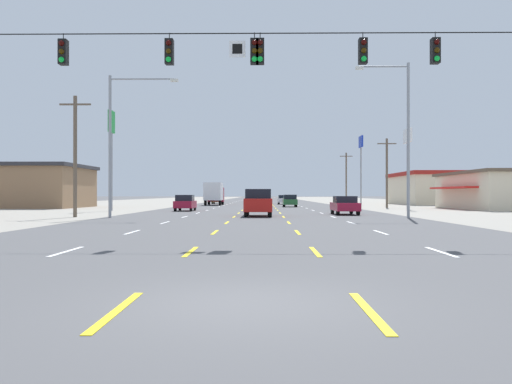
{
  "coord_description": "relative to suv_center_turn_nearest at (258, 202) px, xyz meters",
  "views": [
    {
      "loc": [
        0.28,
        -7.82,
        1.63
      ],
      "look_at": [
        -0.83,
        79.13,
        1.95
      ],
      "focal_mm": 37.11,
      "sensor_mm": 36.0,
      "label": 1
    }
  ],
  "objects": [
    {
      "name": "lane_markings",
      "position": [
        0.05,
        73.73,
        -1.02
      ],
      "size": [
        10.64,
        227.6,
        0.01
      ],
      "color": "white",
      "rests_on": "ground"
    },
    {
      "name": "sedan_far_right_near",
      "position": [
        6.82,
        3.2,
        -0.27
      ],
      "size": [
        1.8,
        4.5,
        1.46
      ],
      "color": "maroon",
      "rests_on": "ground"
    },
    {
      "name": "signal_span_wire",
      "position": [
        0.07,
        -19.23,
        4.25
      ],
      "size": [
        27.13,
        0.53,
        8.77
      ],
      "color": "brown",
      "rests_on": "ground"
    },
    {
      "name": "pole_sign_left_row_1",
      "position": [
        -14.07,
        11.46,
        6.01
      ],
      "size": [
        0.24,
        1.62,
        9.55
      ],
      "color": "gray",
      "rests_on": "ground"
    },
    {
      "name": "utility_pole_right_row_2",
      "position": [
        14.85,
        53.34,
        3.56
      ],
      "size": [
        2.2,
        0.26,
        8.79
      ],
      "color": "brown",
      "rests_on": "ground"
    },
    {
      "name": "utility_pole_left_row_0",
      "position": [
        -12.82,
        -1.76,
        3.42
      ],
      "size": [
        2.2,
        0.26,
        8.51
      ],
      "color": "brown",
      "rests_on": "ground"
    },
    {
      "name": "sedan_inner_right_farther",
      "position": [
        3.64,
        45.13,
        -0.27
      ],
      "size": [
        1.8,
        4.5,
        1.46
      ],
      "color": "silver",
      "rests_on": "ground"
    },
    {
      "name": "sedan_center_turn_farthest",
      "position": [
        0.28,
        47.72,
        -0.27
      ],
      "size": [
        1.8,
        4.5,
        1.46
      ],
      "color": "red",
      "rests_on": "ground"
    },
    {
      "name": "streetlight_right_row_0",
      "position": [
        9.88,
        -2.69,
        4.96
      ],
      "size": [
        3.66,
        0.26,
        10.53
      ],
      "color": "gray",
      "rests_on": "ground"
    },
    {
      "name": "hatchback_inner_right_midfar",
      "position": [
        3.76,
        28.06,
        -0.24
      ],
      "size": [
        1.72,
        3.9,
        1.54
      ],
      "color": "#235B2D",
      "rests_on": "ground"
    },
    {
      "name": "hatchback_far_left_mid",
      "position": [
        -7.1,
        11.95,
        -0.24
      ],
      "size": [
        1.72,
        3.9,
        1.54
      ],
      "color": "maroon",
      "rests_on": "ground"
    },
    {
      "name": "pole_sign_right_row_2",
      "position": [
        15.3,
        42.04,
        7.08
      ],
      "size": [
        0.24,
        2.57,
        10.46
      ],
      "color": "gray",
      "rests_on": "ground"
    },
    {
      "name": "hatchback_center_turn_distant_b",
      "position": [
        -0.01,
        83.56,
        -0.24
      ],
      "size": [
        1.72,
        3.9,
        1.54
      ],
      "color": "#235B2D",
      "rests_on": "ground"
    },
    {
      "name": "storefront_left_row_1",
      "position": [
        -26.12,
        23.98,
        1.55
      ],
      "size": [
        10.32,
        12.47,
        5.11
      ],
      "color": "#8C6B4C",
      "rests_on": "ground"
    },
    {
      "name": "lot_apron_right",
      "position": [
        24.8,
        35.23,
        -1.02
      ],
      "size": [
        28.0,
        440.0,
        0.01
      ],
      "primitive_type": "cube",
      "color": "gray",
      "rests_on": "ground"
    },
    {
      "name": "sedan_far_left_distant_a",
      "position": [
        -7.09,
        48.71,
        -0.27
      ],
      "size": [
        1.8,
        4.5,
        1.46
      ],
      "color": "#B28C33",
      "rests_on": "ground"
    },
    {
      "name": "box_truck_far_left_far",
      "position": [
        -6.72,
        37.89,
        0.81
      ],
      "size": [
        2.4,
        7.2,
        3.23
      ],
      "color": "maroon",
      "rests_on": "ground"
    },
    {
      "name": "pole_sign_right_row_1",
      "position": [
        15.56,
        17.05,
        5.58
      ],
      "size": [
        0.24,
        2.72,
        8.45
      ],
      "color": "gray",
      "rests_on": "ground"
    },
    {
      "name": "storefront_right_row_1",
      "position": [
        26.23,
        18.61,
        1.01
      ],
      "size": [
        11.32,
        15.94,
        4.05
      ],
      "color": "beige",
      "rests_on": "ground"
    },
    {
      "name": "storefront_right_row_2",
      "position": [
        26.69,
        43.78,
        1.48
      ],
      "size": [
        10.58,
        17.06,
        4.96
      ],
      "color": "beige",
      "rests_on": "ground"
    },
    {
      "name": "utility_pole_right_row_1",
      "position": [
        14.82,
        23.2,
        3.21
      ],
      "size": [
        2.2,
        0.26,
        8.1
      ],
      "color": "brown",
      "rests_on": "ground"
    },
    {
      "name": "streetlight_left_row_0",
      "position": [
        -9.58,
        -2.69,
        4.68
      ],
      "size": [
        4.76,
        0.26,
        9.73
      ],
      "color": "gray",
      "rests_on": "ground"
    },
    {
      "name": "lot_apron_left",
      "position": [
        -24.7,
        35.23,
        -1.02
      ],
      "size": [
        28.0,
        440.0,
        0.01
      ],
      "primitive_type": "cube",
      "color": "gray",
      "rests_on": "ground"
    },
    {
      "name": "ground_plane",
      "position": [
        0.05,
        35.23,
        -1.03
      ],
      "size": [
        572.0,
        572.0,
        0.0
      ],
      "primitive_type": "plane",
      "color": "#4C4C4F"
    },
    {
      "name": "suv_center_turn_nearest",
      "position": [
        0.0,
        0.0,
        0.0
      ],
      "size": [
        1.98,
        4.9,
        1.98
      ],
      "color": "red",
      "rests_on": "ground"
    }
  ]
}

